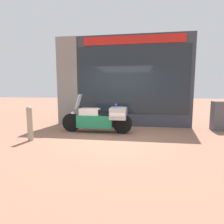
# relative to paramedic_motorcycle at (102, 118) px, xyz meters

# --- Properties ---
(ground_plane) EXTENTS (60.00, 60.00, 0.00)m
(ground_plane) POSITION_rel_paramedic_motorcycle_xyz_m (0.60, -0.59, -0.53)
(ground_plane) COLOR #8E604C
(shop_building) EXTENTS (5.51, 0.55, 3.65)m
(shop_building) POSITION_rel_paramedic_motorcycle_xyz_m (0.21, 1.41, 1.31)
(shop_building) COLOR #333842
(shop_building) RESTS_ON ground
(window_display) EXTENTS (4.17, 0.30, 1.97)m
(window_display) POSITION_rel_paramedic_motorcycle_xyz_m (0.97, 1.44, -0.06)
(window_display) COLOR slate
(window_display) RESTS_ON ground
(paramedic_motorcycle) EXTENTS (2.48, 0.75, 1.34)m
(paramedic_motorcycle) POSITION_rel_paramedic_motorcycle_xyz_m (0.00, 0.00, 0.00)
(paramedic_motorcycle) COLOR black
(paramedic_motorcycle) RESTS_ON ground
(street_bollard) EXTENTS (0.16, 0.16, 1.01)m
(street_bollard) POSITION_rel_paramedic_motorcycle_xyz_m (-1.87, -1.27, -0.00)
(street_bollard) COLOR gray
(street_bollard) RESTS_ON ground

